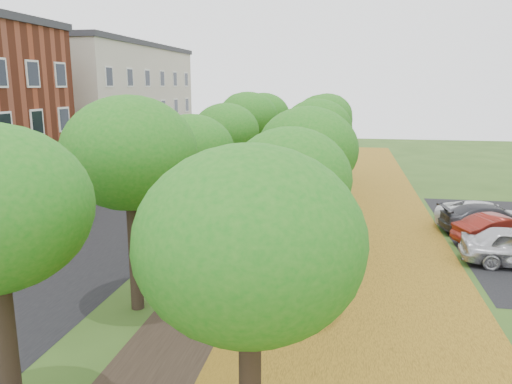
% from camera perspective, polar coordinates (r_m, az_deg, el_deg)
% --- Properties ---
extents(street_asphalt, '(8.00, 70.00, 0.01)m').
position_cam_1_polar(street_asphalt, '(26.51, -16.13, -3.52)').
color(street_asphalt, black).
rests_on(street_asphalt, ground).
extents(footpath, '(3.20, 70.00, 0.01)m').
position_cam_1_polar(footpath, '(24.17, 0.07, -4.53)').
color(footpath, black).
rests_on(footpath, ground).
extents(leaf_verge, '(7.50, 70.00, 0.01)m').
position_cam_1_polar(leaf_verge, '(23.83, 12.03, -5.04)').
color(leaf_verge, '#A4751E').
rests_on(leaf_verge, ground).
extents(tree_row_west, '(3.75, 33.75, 6.10)m').
position_cam_1_polar(tree_row_west, '(23.78, -5.18, 6.15)').
color(tree_row_west, black).
rests_on(tree_row_west, ground).
extents(tree_row_east, '(3.75, 33.75, 6.10)m').
position_cam_1_polar(tree_row_east, '(22.98, 6.50, 5.91)').
color(tree_row_east, black).
rests_on(tree_row_east, ground).
extents(building_cream, '(10.30, 20.30, 10.40)m').
position_cam_1_polar(building_cream, '(45.97, -17.27, 9.42)').
color(building_cream, beige).
rests_on(building_cream, ground).
extents(car_red, '(4.42, 2.86, 1.38)m').
position_cam_1_polar(car_red, '(24.42, 26.35, -3.98)').
color(car_red, maroon).
rests_on(car_red, ground).
extents(car_grey, '(4.92, 2.54, 1.36)m').
position_cam_1_polar(car_grey, '(26.20, 25.24, -2.86)').
color(car_grey, '#323237').
rests_on(car_grey, ground).
extents(car_white, '(5.24, 3.60, 1.33)m').
position_cam_1_polar(car_white, '(26.74, 24.93, -2.58)').
color(car_white, white).
rests_on(car_white, ground).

